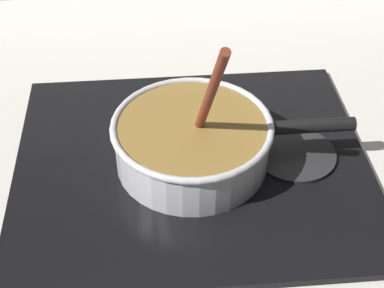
% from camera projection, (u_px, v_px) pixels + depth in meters
% --- Properties ---
extents(ground, '(2.40, 1.60, 0.04)m').
position_uv_depth(ground, '(235.00, 260.00, 0.82)').
color(ground, beige).
extents(hob_plate, '(0.56, 0.48, 0.01)m').
position_uv_depth(hob_plate, '(192.00, 164.00, 0.93)').
color(hob_plate, black).
rests_on(hob_plate, ground).
extents(burner_ring, '(0.19, 0.19, 0.01)m').
position_uv_depth(burner_ring, '(192.00, 160.00, 0.92)').
color(burner_ring, '#592D0C').
rests_on(burner_ring, hob_plate).
extents(spare_burner, '(0.13, 0.13, 0.01)m').
position_uv_depth(spare_burner, '(295.00, 154.00, 0.93)').
color(spare_burner, '#262628').
rests_on(spare_burner, hob_plate).
extents(cooking_pan, '(0.38, 0.25, 0.26)m').
position_uv_depth(cooking_pan, '(193.00, 141.00, 0.89)').
color(cooking_pan, silver).
rests_on(cooking_pan, hob_plate).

